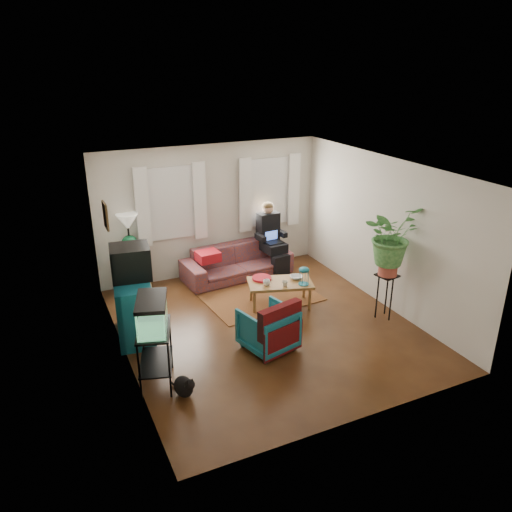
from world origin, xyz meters
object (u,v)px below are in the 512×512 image
sofa (237,257)px  armchair (268,327)px  dresser (134,308)px  coffee_table (280,294)px  side_table (132,269)px  plant_stand (385,296)px  aquarium_stand (156,356)px

sofa → armchair: (-0.61, -2.63, -0.06)m
dresser → coffee_table: dresser is taller
sofa → armchair: size_ratio=2.96×
side_table → dresser: (-0.34, -1.77, 0.09)m
sofa → dresser: (-2.34, -1.43, 0.06)m
coffee_table → plant_stand: 1.79m
dresser → side_table: bearing=87.1°
sofa → coffee_table: 1.51m
sofa → plant_stand: sofa is taller
aquarium_stand → coffee_table: 2.87m
aquarium_stand → coffee_table: size_ratio=0.75×
sofa → aquarium_stand: (-2.35, -2.79, -0.00)m
dresser → armchair: (1.73, -1.21, -0.11)m
sofa → aquarium_stand: sofa is taller
plant_stand → coffee_table: bearing=141.2°
coffee_table → dresser: bearing=-163.6°
sofa → coffee_table: bearing=-87.2°
side_table → plant_stand: plant_stand is taller
sofa → aquarium_stand: size_ratio=2.58×
sofa → coffee_table: (0.19, -1.48, -0.19)m
side_table → aquarium_stand: bearing=-96.4°
dresser → armchair: size_ratio=1.46×
sofa → dresser: 2.74m
armchair → sofa: bearing=-117.1°
aquarium_stand → armchair: aquarium_stand is taller
coffee_table → side_table: bearing=157.8°
armchair → aquarium_stand: bearing=-8.8°
side_table → plant_stand: (3.59, -2.94, 0.00)m
plant_stand → side_table: bearing=140.6°
side_table → coffee_table: (2.19, -1.82, -0.16)m
dresser → sofa: bearing=39.4°
side_table → coffee_table: size_ratio=0.70×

